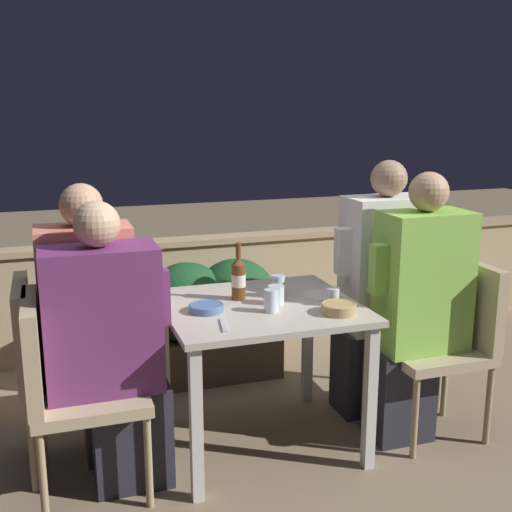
{
  "coord_description": "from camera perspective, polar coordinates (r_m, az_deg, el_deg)",
  "views": [
    {
      "loc": [
        -0.94,
        -2.75,
        1.64
      ],
      "look_at": [
        0.0,
        0.06,
        0.95
      ],
      "focal_mm": 45.0,
      "sensor_mm": 36.0,
      "label": 1
    }
  ],
  "objects": [
    {
      "name": "ground_plane",
      "position": [
        3.34,
        0.35,
        -16.25
      ],
      "size": [
        16.0,
        16.0,
        0.0
      ],
      "primitive_type": "plane",
      "color": "#847056"
    },
    {
      "name": "parapet_wall",
      "position": [
        4.47,
        -5.57,
        -3.16
      ],
      "size": [
        9.0,
        0.18,
        0.77
      ],
      "color": "tan",
      "rests_on": "ground_plane"
    },
    {
      "name": "dining_table",
      "position": [
        3.08,
        0.37,
        -6.06
      ],
      "size": [
        0.91,
        0.83,
        0.73
      ],
      "color": "#BCB2A3",
      "rests_on": "ground_plane"
    },
    {
      "name": "planter_hedge",
      "position": [
        3.9,
        -6.16,
        -5.34
      ],
      "size": [
        1.12,
        0.47,
        0.73
      ],
      "color": "brown",
      "rests_on": "ground_plane"
    },
    {
      "name": "chair_left_near",
      "position": [
        2.84,
        -16.78,
        -10.32
      ],
      "size": [
        0.48,
        0.48,
        0.89
      ],
      "color": "tan",
      "rests_on": "ground_plane"
    },
    {
      "name": "person_purple_stripe",
      "position": [
        2.81,
        -12.7,
        -8.14
      ],
      "size": [
        0.52,
        0.26,
        1.27
      ],
      "color": "#282833",
      "rests_on": "ground_plane"
    },
    {
      "name": "chair_left_far",
      "position": [
        3.09,
        -17.74,
        -8.45
      ],
      "size": [
        0.48,
        0.48,
        0.89
      ],
      "color": "tan",
      "rests_on": "ground_plane"
    },
    {
      "name": "person_coral_top",
      "position": [
        3.05,
        -14.07,
        -5.98
      ],
      "size": [
        0.49,
        0.26,
        1.32
      ],
      "color": "#282833",
      "rests_on": "ground_plane"
    },
    {
      "name": "chair_right_near",
      "position": [
        3.4,
        16.83,
        -6.34
      ],
      "size": [
        0.48,
        0.48,
        0.89
      ],
      "color": "tan",
      "rests_on": "ground_plane"
    },
    {
      "name": "person_green_blouse",
      "position": [
        3.25,
        14.06,
        -4.53
      ],
      "size": [
        0.5,
        0.26,
        1.34
      ],
      "color": "#282833",
      "rests_on": "ground_plane"
    },
    {
      "name": "chair_right_far",
      "position": [
        3.64,
        13.55,
        -4.84
      ],
      "size": [
        0.48,
        0.48,
        0.89
      ],
      "color": "tan",
      "rests_on": "ground_plane"
    },
    {
      "name": "person_white_polo",
      "position": [
        3.5,
        10.87,
        -2.84
      ],
      "size": [
        0.5,
        0.26,
        1.37
      ],
      "color": "#282833",
      "rests_on": "ground_plane"
    },
    {
      "name": "beer_bottle",
      "position": [
        3.1,
        -1.57,
        -1.96
      ],
      "size": [
        0.07,
        0.07,
        0.28
      ],
      "color": "brown",
      "rests_on": "dining_table"
    },
    {
      "name": "plate_0",
      "position": [
        3.19,
        5.9,
        -3.47
      ],
      "size": [
        0.19,
        0.19,
        0.01
      ],
      "color": "silver",
      "rests_on": "dining_table"
    },
    {
      "name": "bowl_0",
      "position": [
        2.94,
        -4.44,
        -4.56
      ],
      "size": [
        0.16,
        0.16,
        0.04
      ],
      "color": "#4C709E",
      "rests_on": "dining_table"
    },
    {
      "name": "bowl_1",
      "position": [
        2.93,
        7.36,
        -4.58
      ],
      "size": [
        0.16,
        0.16,
        0.05
      ],
      "color": "tan",
      "rests_on": "dining_table"
    },
    {
      "name": "glass_cup_0",
      "position": [
        3.04,
        1.79,
        -3.47
      ],
      "size": [
        0.08,
        0.08,
        0.09
      ],
      "color": "silver",
      "rests_on": "dining_table"
    },
    {
      "name": "glass_cup_1",
      "position": [
        3.05,
        6.85,
        -3.58
      ],
      "size": [
        0.06,
        0.06,
        0.08
      ],
      "color": "silver",
      "rests_on": "dining_table"
    },
    {
      "name": "glass_cup_2",
      "position": [
        2.92,
        1.36,
        -3.99
      ],
      "size": [
        0.07,
        0.07,
        0.11
      ],
      "color": "silver",
      "rests_on": "dining_table"
    },
    {
      "name": "glass_cup_3",
      "position": [
        3.15,
        1.99,
        -2.69
      ],
      "size": [
        0.06,
        0.06,
        0.11
      ],
      "color": "silver",
      "rests_on": "dining_table"
    },
    {
      "name": "fork_0",
      "position": [
        2.76,
        -2.91,
        -6.14
      ],
      "size": [
        0.05,
        0.17,
        0.01
      ],
      "color": "silver",
      "rests_on": "dining_table"
    }
  ]
}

